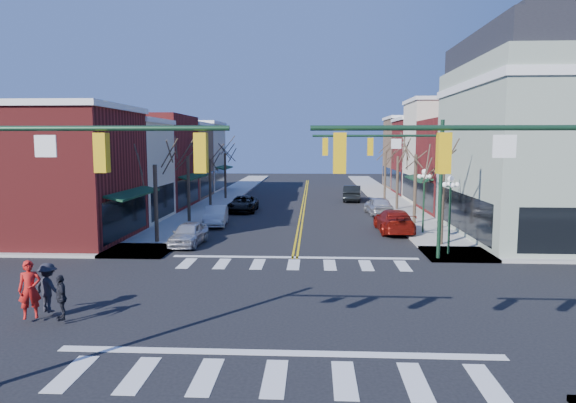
# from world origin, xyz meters

# --- Properties ---
(ground) EXTENTS (160.00, 160.00, 0.00)m
(ground) POSITION_xyz_m (0.00, 0.00, 0.00)
(ground) COLOR black
(ground) RESTS_ON ground
(sidewalk_left) EXTENTS (3.50, 70.00, 0.15)m
(sidewalk_left) POSITION_xyz_m (-8.75, 20.00, 0.07)
(sidewalk_left) COLOR #9E9B93
(sidewalk_left) RESTS_ON ground
(sidewalk_right) EXTENTS (3.50, 70.00, 0.15)m
(sidewalk_right) POSITION_xyz_m (8.75, 20.00, 0.07)
(sidewalk_right) COLOR #9E9B93
(sidewalk_right) RESTS_ON ground
(bldg_left_brick_a) EXTENTS (10.00, 8.50, 8.00)m
(bldg_left_brick_a) POSITION_xyz_m (-15.50, 11.75, 4.00)
(bldg_left_brick_a) COLOR maroon
(bldg_left_brick_a) RESTS_ON ground
(bldg_left_stucco_a) EXTENTS (10.00, 7.00, 7.50)m
(bldg_left_stucco_a) POSITION_xyz_m (-15.50, 19.50, 3.75)
(bldg_left_stucco_a) COLOR beige
(bldg_left_stucco_a) RESTS_ON ground
(bldg_left_brick_b) EXTENTS (10.00, 9.00, 8.50)m
(bldg_left_brick_b) POSITION_xyz_m (-15.50, 27.50, 4.25)
(bldg_left_brick_b) COLOR maroon
(bldg_left_brick_b) RESTS_ON ground
(bldg_left_tan) EXTENTS (10.00, 7.50, 7.80)m
(bldg_left_tan) POSITION_xyz_m (-15.50, 35.75, 3.90)
(bldg_left_tan) COLOR #8E6A4E
(bldg_left_tan) RESTS_ON ground
(bldg_left_stucco_b) EXTENTS (10.00, 8.00, 8.20)m
(bldg_left_stucco_b) POSITION_xyz_m (-15.50, 43.50, 4.10)
(bldg_left_stucco_b) COLOR beige
(bldg_left_stucco_b) RESTS_ON ground
(bldg_right_brick_a) EXTENTS (10.00, 8.50, 8.00)m
(bldg_right_brick_a) POSITION_xyz_m (15.50, 25.75, 4.00)
(bldg_right_brick_a) COLOR maroon
(bldg_right_brick_a) RESTS_ON ground
(bldg_right_stucco) EXTENTS (10.00, 7.00, 10.00)m
(bldg_right_stucco) POSITION_xyz_m (15.50, 33.50, 5.00)
(bldg_right_stucco) COLOR beige
(bldg_right_stucco) RESTS_ON ground
(bldg_right_brick_b) EXTENTS (10.00, 8.00, 8.50)m
(bldg_right_brick_b) POSITION_xyz_m (15.50, 41.00, 4.25)
(bldg_right_brick_b) COLOR maroon
(bldg_right_brick_b) RESTS_ON ground
(bldg_right_tan) EXTENTS (10.00, 8.00, 9.00)m
(bldg_right_tan) POSITION_xyz_m (15.50, 49.00, 4.50)
(bldg_right_tan) COLOR #8E6A4E
(bldg_right_tan) RESTS_ON ground
(victorian_corner) EXTENTS (12.25, 14.25, 13.30)m
(victorian_corner) POSITION_xyz_m (16.50, 14.50, 6.66)
(victorian_corner) COLOR gray
(victorian_corner) RESTS_ON ground
(traffic_mast_near_left) EXTENTS (6.60, 0.28, 7.20)m
(traffic_mast_near_left) POSITION_xyz_m (-5.55, -7.40, 4.71)
(traffic_mast_near_left) COLOR #14331E
(traffic_mast_near_left) RESTS_ON ground
(traffic_mast_near_right) EXTENTS (6.60, 0.28, 7.20)m
(traffic_mast_near_right) POSITION_xyz_m (5.55, -7.40, 4.71)
(traffic_mast_near_right) COLOR #14331E
(traffic_mast_near_right) RESTS_ON ground
(traffic_mast_far_right) EXTENTS (6.60, 0.28, 7.20)m
(traffic_mast_far_right) POSITION_xyz_m (5.55, 7.40, 4.71)
(traffic_mast_far_right) COLOR #14331E
(traffic_mast_far_right) RESTS_ON ground
(lamppost_corner) EXTENTS (0.36, 0.36, 4.33)m
(lamppost_corner) POSITION_xyz_m (8.20, 8.50, 2.96)
(lamppost_corner) COLOR #14331E
(lamppost_corner) RESTS_ON ground
(lamppost_midblock) EXTENTS (0.36, 0.36, 4.33)m
(lamppost_midblock) POSITION_xyz_m (8.20, 15.00, 2.96)
(lamppost_midblock) COLOR #14331E
(lamppost_midblock) RESTS_ON ground
(tree_left_a) EXTENTS (0.24, 0.24, 4.76)m
(tree_left_a) POSITION_xyz_m (-8.40, 11.00, 2.38)
(tree_left_a) COLOR #382B21
(tree_left_a) RESTS_ON ground
(tree_left_b) EXTENTS (0.24, 0.24, 5.04)m
(tree_left_b) POSITION_xyz_m (-8.40, 19.00, 2.52)
(tree_left_b) COLOR #382B21
(tree_left_b) RESTS_ON ground
(tree_left_c) EXTENTS (0.24, 0.24, 4.55)m
(tree_left_c) POSITION_xyz_m (-8.40, 27.00, 2.27)
(tree_left_c) COLOR #382B21
(tree_left_c) RESTS_ON ground
(tree_left_d) EXTENTS (0.24, 0.24, 4.90)m
(tree_left_d) POSITION_xyz_m (-8.40, 35.00, 2.45)
(tree_left_d) COLOR #382B21
(tree_left_d) RESTS_ON ground
(tree_right_a) EXTENTS (0.24, 0.24, 4.62)m
(tree_right_a) POSITION_xyz_m (8.40, 11.00, 2.31)
(tree_right_a) COLOR #382B21
(tree_right_a) RESTS_ON ground
(tree_right_b) EXTENTS (0.24, 0.24, 5.18)m
(tree_right_b) POSITION_xyz_m (8.40, 19.00, 2.59)
(tree_right_b) COLOR #382B21
(tree_right_b) RESTS_ON ground
(tree_right_c) EXTENTS (0.24, 0.24, 4.83)m
(tree_right_c) POSITION_xyz_m (8.40, 27.00, 2.42)
(tree_right_c) COLOR #382B21
(tree_right_c) RESTS_ON ground
(tree_right_d) EXTENTS (0.24, 0.24, 4.97)m
(tree_right_d) POSITION_xyz_m (8.40, 35.00, 2.48)
(tree_right_d) COLOR #382B21
(tree_right_d) RESTS_ON ground
(car_left_near) EXTENTS (1.84, 4.12, 1.38)m
(car_left_near) POSITION_xyz_m (-6.40, 10.73, 0.69)
(car_left_near) COLOR #BABABF
(car_left_near) RESTS_ON ground
(car_left_mid) EXTENTS (1.91, 4.47, 1.43)m
(car_left_mid) POSITION_xyz_m (-6.17, 17.95, 0.72)
(car_left_mid) COLOR silver
(car_left_mid) RESTS_ON ground
(car_left_far) EXTENTS (2.30, 4.98, 1.38)m
(car_left_far) POSITION_xyz_m (-5.18, 25.46, 0.69)
(car_left_far) COLOR black
(car_left_far) RESTS_ON ground
(car_right_near) EXTENTS (2.32, 5.47, 1.58)m
(car_right_near) POSITION_xyz_m (6.40, 15.69, 0.79)
(car_right_near) COLOR maroon
(car_right_near) RESTS_ON ground
(car_right_mid) EXTENTS (2.24, 4.72, 1.56)m
(car_right_mid) POSITION_xyz_m (6.40, 24.15, 0.78)
(car_right_mid) COLOR silver
(car_right_mid) RESTS_ON ground
(car_right_far) EXTENTS (2.19, 5.07, 1.62)m
(car_right_far) POSITION_xyz_m (4.96, 34.23, 0.81)
(car_right_far) COLOR black
(car_right_far) RESTS_ON ground
(pedestrian_red_a) EXTENTS (0.86, 0.74, 1.98)m
(pedestrian_red_a) POSITION_xyz_m (-8.58, -2.46, 1.14)
(pedestrian_red_a) COLOR #B61713
(pedestrian_red_a) RESTS_ON sidewalk_left
(pedestrian_dark_a) EXTENTS (0.79, 0.96, 1.53)m
(pedestrian_dark_a) POSITION_xyz_m (-7.47, -2.54, 0.92)
(pedestrian_dark_a) COLOR black
(pedestrian_dark_a) RESTS_ON sidewalk_left
(pedestrian_dark_b) EXTENTS (1.29, 1.02, 1.74)m
(pedestrian_dark_b) POSITION_xyz_m (-8.31, -1.80, 1.02)
(pedestrian_dark_b) COLOR black
(pedestrian_dark_b) RESTS_ON sidewalk_left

